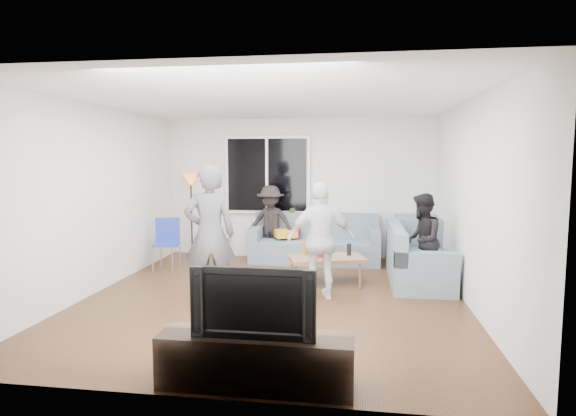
% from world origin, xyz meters
% --- Properties ---
extents(floor, '(5.00, 5.50, 0.04)m').
position_xyz_m(floor, '(0.00, 0.00, -0.02)').
color(floor, '#56351C').
rests_on(floor, ground).
extents(ceiling, '(5.00, 5.50, 0.04)m').
position_xyz_m(ceiling, '(0.00, 0.00, 2.62)').
color(ceiling, white).
rests_on(ceiling, ground).
extents(wall_back, '(5.00, 0.04, 2.60)m').
position_xyz_m(wall_back, '(0.00, 2.77, 1.30)').
color(wall_back, silver).
rests_on(wall_back, ground).
extents(wall_front, '(5.00, 0.04, 2.60)m').
position_xyz_m(wall_front, '(0.00, -2.77, 1.30)').
color(wall_front, silver).
rests_on(wall_front, ground).
extents(wall_left, '(0.04, 5.50, 2.60)m').
position_xyz_m(wall_left, '(-2.52, 0.00, 1.30)').
color(wall_left, silver).
rests_on(wall_left, ground).
extents(wall_right, '(0.04, 5.50, 2.60)m').
position_xyz_m(wall_right, '(2.52, 0.00, 1.30)').
color(wall_right, silver).
rests_on(wall_right, ground).
extents(window_frame, '(1.62, 0.06, 1.47)m').
position_xyz_m(window_frame, '(-0.60, 2.69, 1.55)').
color(window_frame, white).
rests_on(window_frame, wall_back).
extents(window_glass, '(1.50, 0.02, 1.35)m').
position_xyz_m(window_glass, '(-0.60, 2.65, 1.55)').
color(window_glass, black).
rests_on(window_glass, window_frame).
extents(window_mullion, '(0.05, 0.03, 1.35)m').
position_xyz_m(window_mullion, '(-0.60, 2.64, 1.55)').
color(window_mullion, white).
rests_on(window_mullion, window_frame).
extents(radiator, '(1.30, 0.12, 0.62)m').
position_xyz_m(radiator, '(-0.60, 2.65, 0.31)').
color(radiator, silver).
rests_on(radiator, floor).
extents(potted_plant, '(0.19, 0.16, 0.32)m').
position_xyz_m(potted_plant, '(-0.14, 2.62, 0.78)').
color(potted_plant, '#2C5A24').
rests_on(potted_plant, radiator).
extents(vase, '(0.17, 0.17, 0.18)m').
position_xyz_m(vase, '(-0.79, 2.62, 0.71)').
color(vase, white).
rests_on(vase, radiator).
extents(sofa_back_section, '(2.30, 0.85, 0.85)m').
position_xyz_m(sofa_back_section, '(0.35, 2.27, 0.42)').
color(sofa_back_section, slate).
rests_on(sofa_back_section, floor).
extents(sofa_right_section, '(2.00, 0.85, 0.85)m').
position_xyz_m(sofa_right_section, '(2.02, 1.21, 0.42)').
color(sofa_right_section, slate).
rests_on(sofa_right_section, floor).
extents(sofa_corner, '(0.85, 0.85, 0.85)m').
position_xyz_m(sofa_corner, '(2.21, 2.27, 0.42)').
color(sofa_corner, slate).
rests_on(sofa_corner, floor).
extents(cushion_yellow, '(0.47, 0.44, 0.14)m').
position_xyz_m(cushion_yellow, '(-0.19, 2.25, 0.51)').
color(cushion_yellow, gold).
rests_on(cushion_yellow, sofa_back_section).
extents(cushion_red, '(0.36, 0.30, 0.13)m').
position_xyz_m(cushion_red, '(-0.12, 2.33, 0.51)').
color(cushion_red, maroon).
rests_on(cushion_red, sofa_back_section).
extents(coffee_table, '(1.23, 0.90, 0.40)m').
position_xyz_m(coffee_table, '(0.65, 0.85, 0.20)').
color(coffee_table, '#946947').
rests_on(coffee_table, floor).
extents(pitcher, '(0.17, 0.17, 0.17)m').
position_xyz_m(pitcher, '(0.55, 0.80, 0.49)').
color(pitcher, maroon).
rests_on(pitcher, coffee_table).
extents(side_chair, '(0.48, 0.48, 0.86)m').
position_xyz_m(side_chair, '(-2.05, 1.28, 0.43)').
color(side_chair, '#2638A7').
rests_on(side_chair, floor).
extents(floor_lamp, '(0.32, 0.32, 1.56)m').
position_xyz_m(floor_lamp, '(-2.05, 2.52, 0.78)').
color(floor_lamp, orange).
rests_on(floor_lamp, floor).
extents(player_left, '(0.75, 0.62, 1.79)m').
position_xyz_m(player_left, '(-0.78, -0.32, 0.89)').
color(player_left, '#4B4B50').
rests_on(player_left, floor).
extents(player_right, '(0.98, 0.60, 1.56)m').
position_xyz_m(player_right, '(0.62, 0.04, 0.78)').
color(player_right, silver).
rests_on(player_right, floor).
extents(spectator_right, '(0.62, 0.74, 1.37)m').
position_xyz_m(spectator_right, '(2.02, 0.83, 0.68)').
color(spectator_right, black).
rests_on(spectator_right, floor).
extents(spectator_back, '(0.94, 0.61, 1.37)m').
position_xyz_m(spectator_back, '(-0.47, 2.30, 0.69)').
color(spectator_back, black).
rests_on(spectator_back, floor).
extents(tv_console, '(1.60, 0.40, 0.44)m').
position_xyz_m(tv_console, '(0.28, -2.50, 0.22)').
color(tv_console, '#35261A').
rests_on(tv_console, floor).
extents(television, '(1.01, 0.13, 0.58)m').
position_xyz_m(television, '(0.28, -2.50, 0.73)').
color(television, black).
rests_on(television, tv_console).
extents(bottle_e, '(0.07, 0.07, 0.18)m').
position_xyz_m(bottle_e, '(0.98, 0.99, 0.49)').
color(bottle_e, black).
rests_on(bottle_e, coffee_table).
extents(bottle_c, '(0.07, 0.07, 0.20)m').
position_xyz_m(bottle_c, '(0.65, 0.96, 0.50)').
color(bottle_c, black).
rests_on(bottle_c, coffee_table).
extents(bottle_a, '(0.07, 0.07, 0.19)m').
position_xyz_m(bottle_a, '(0.31, 0.90, 0.49)').
color(bottle_a, '#BC5E0B').
rests_on(bottle_a, coffee_table).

